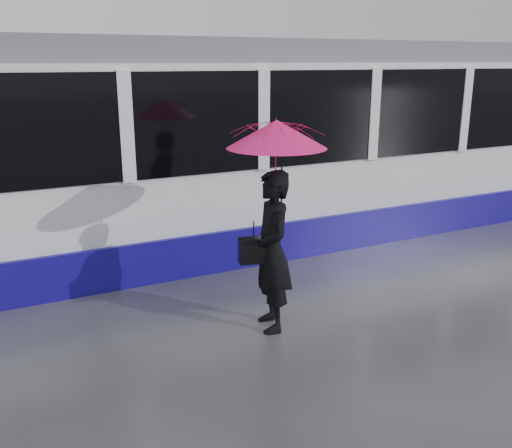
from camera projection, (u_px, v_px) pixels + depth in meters
ground at (236, 307)px, 7.28m from camera, size 90.00×90.00×0.00m
rails at (172, 251)px, 9.42m from camera, size 34.00×1.51×0.02m
tram at (352, 139)px, 10.52m from camera, size 26.00×2.56×3.35m
woman at (272, 252)px, 6.49m from camera, size 0.59×0.76×1.88m
umbrella at (276, 154)px, 6.20m from camera, size 1.31×1.31×1.27m
handbag at (254, 250)px, 6.40m from camera, size 0.36×0.21×0.47m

